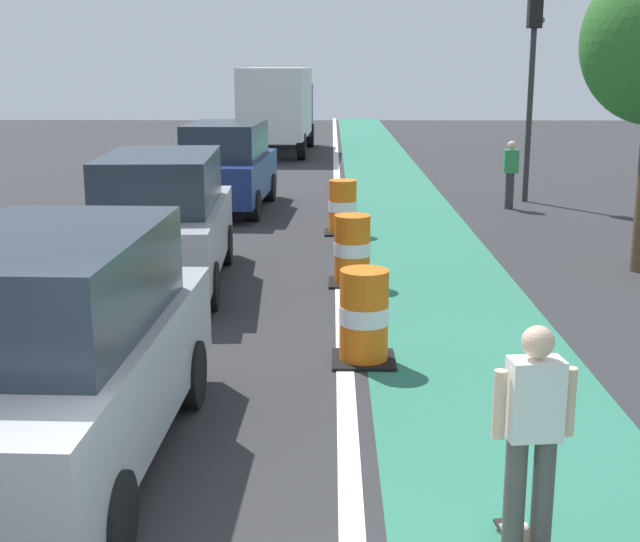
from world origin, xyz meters
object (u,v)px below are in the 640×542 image
Objects in this scene: parked_suv_third at (227,166)px; traffic_barrel_mid at (352,251)px; delivery_truck_down_block at (278,105)px; skateboarder_on_lane at (532,436)px; parked_suv_second at (162,219)px; traffic_barrel_back at (343,208)px; parked_suv_nearest at (52,353)px; traffic_barrel_front at (364,317)px; traffic_light_corner at (533,58)px; pedestrian_crossing at (510,173)px.

traffic_barrel_mid is (2.79, -7.09, -0.50)m from parked_suv_third.
delivery_truck_down_block is at bearing 96.59° from traffic_barrel_mid.
skateboarder_on_lane is 8.62m from parked_suv_second.
delivery_truck_down_block reaches higher than traffic_barrel_back.
parked_suv_second is at bearing 92.78° from parked_suv_nearest.
traffic_light_corner is at bearing 69.70° from traffic_barrel_front.
skateboarder_on_lane is 1.55× the size of traffic_barrel_front.
pedestrian_crossing is (6.69, 0.23, -0.17)m from parked_suv_third.
traffic_barrel_front and traffic_barrel_back have the same top height.
parked_suv_nearest is 15.23m from pedestrian_crossing.
traffic_barrel_front is at bearing -84.28° from delivery_truck_down_block.
delivery_truck_down_block is at bearing 97.92° from traffic_barrel_back.
parked_suv_nearest is at bearing -115.65° from traffic_light_corner.
parked_suv_third reaches higher than traffic_barrel_mid.
traffic_barrel_mid is at bearing -68.55° from parked_suv_third.
delivery_truck_down_block is (-2.41, 24.07, 1.31)m from traffic_barrel_front.
delivery_truck_down_block reaches higher than traffic_barrel_front.
parked_suv_nearest is at bearing -103.40° from traffic_barrel_back.
parked_suv_third is (-3.83, 14.85, 0.12)m from skateboarder_on_lane.
pedestrian_crossing reaches higher than traffic_barrel_back.
traffic_barrel_mid and traffic_barrel_back have the same top height.
parked_suv_third is 0.61× the size of delivery_truck_down_block.
parked_suv_second reaches higher than pedestrian_crossing.
traffic_barrel_mid is 8.30m from pedestrian_crossing.
delivery_truck_down_block is at bearing 88.40° from parked_suv_second.
parked_suv_third is 4.30× the size of traffic_barrel_back.
parked_suv_second is at bearing -123.57° from traffic_barrel_back.
skateboarder_on_lane reaches higher than traffic_barrel_front.
traffic_barrel_mid is at bearing 90.84° from traffic_barrel_front.
delivery_truck_down_block is at bearing 88.16° from parked_suv_third.
pedestrian_crossing is (2.86, 15.07, -0.05)m from skateboarder_on_lane.
traffic_light_corner reaches higher than parked_suv_nearest.
skateboarder_on_lane is at bearing -102.18° from traffic_light_corner.
parked_suv_third is 4.30× the size of traffic_barrel_mid.
parked_suv_third is 7.64m from traffic_barrel_mid.
parked_suv_second is at bearing 117.44° from skateboarder_on_lane.
traffic_light_corner is (3.50, 16.24, 2.59)m from skateboarder_on_lane.
pedestrian_crossing is at bearing -118.76° from traffic_light_corner.
parked_suv_third is 0.92× the size of traffic_light_corner.
parked_suv_third is 7.86m from traffic_light_corner.
parked_suv_nearest is 6.97m from traffic_barrel_mid.
traffic_light_corner is at bearing 10.77° from parked_suv_third.
parked_suv_second is 1.00× the size of parked_suv_third.
traffic_barrel_front is at bearing 103.54° from skateboarder_on_lane.
parked_suv_second is at bearing -177.95° from traffic_barrel_mid.
traffic_light_corner is (4.64, 4.32, 2.97)m from traffic_barrel_back.
parked_suv_second reaches higher than skateboarder_on_lane.
skateboarder_on_lane is 4.23m from traffic_barrel_front.
pedestrian_crossing is at bearing 47.37° from parked_suv_second.
skateboarder_on_lane is 1.55× the size of traffic_barrel_back.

